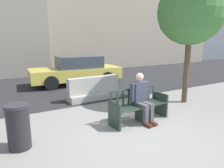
{
  "coord_description": "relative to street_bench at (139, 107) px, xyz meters",
  "views": [
    {
      "loc": [
        -2.72,
        -3.41,
        2.13
      ],
      "look_at": [
        0.45,
        2.18,
        0.75
      ],
      "focal_mm": 32.0,
      "sensor_mm": 36.0,
      "label": 1
    }
  ],
  "objects": [
    {
      "name": "car_taxi_near",
      "position": [
        0.22,
        5.47,
        0.3
      ],
      "size": [
        4.5,
        2.04,
        1.4
      ],
      "color": "#DBC64C",
      "rests_on": "ground"
    },
    {
      "name": "seated_person",
      "position": [
        0.03,
        -0.05,
        0.29
      ],
      "size": [
        0.59,
        0.74,
        1.31
      ],
      "color": "#383D4C",
      "rests_on": "ground"
    },
    {
      "name": "street_tree",
      "position": [
        2.47,
        0.59,
        2.68
      ],
      "size": [
        2.18,
        2.18,
        4.18
      ],
      "color": "brown",
      "rests_on": "ground"
    },
    {
      "name": "jersey_barrier_centre",
      "position": [
        -0.17,
        2.55,
        -0.06
      ],
      "size": [
        2.02,
        0.75,
        0.84
      ],
      "color": "#ADA89E",
      "rests_on": "ground"
    },
    {
      "name": "trash_bin",
      "position": [
        -2.96,
        0.03,
        0.07
      ],
      "size": [
        0.46,
        0.46,
        0.92
      ],
      "color": "#232326",
      "rests_on": "ground"
    },
    {
      "name": "street_bench",
      "position": [
        0.0,
        0.0,
        0.0
      ],
      "size": [
        1.72,
        0.65,
        0.88
      ],
      "color": "#28382D",
      "rests_on": "ground"
    },
    {
      "name": "ground_plane",
      "position": [
        -0.45,
        -0.71,
        -0.4
      ],
      "size": [
        200.0,
        200.0,
        0.0
      ],
      "primitive_type": "plane",
      "color": "gray"
    },
    {
      "name": "street_asphalt",
      "position": [
        -0.45,
        7.99,
        -0.39
      ],
      "size": [
        120.0,
        12.0,
        0.01
      ],
      "primitive_type": "cube",
      "color": "#28282B",
      "rests_on": "ground"
    }
  ]
}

